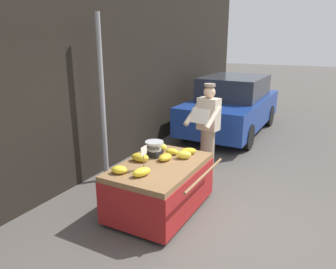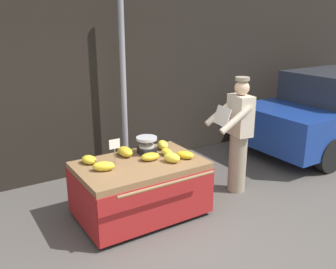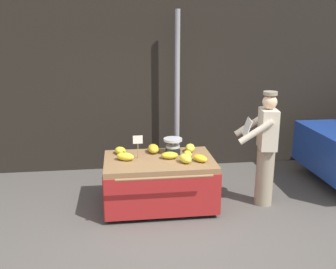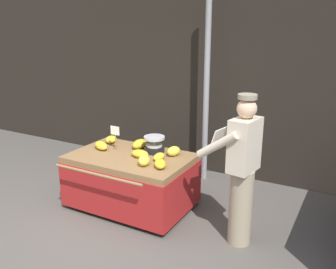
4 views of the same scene
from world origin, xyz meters
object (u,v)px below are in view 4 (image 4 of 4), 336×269
vendor_person (242,170)px  weighing_scale (154,145)px  banana_cart (131,170)px  banana_bunch_0 (144,160)px  banana_bunch_4 (159,157)px  banana_bunch_2 (174,151)px  banana_bunch_6 (101,146)px  banana_bunch_3 (140,154)px  street_pole (206,91)px  banana_bunch_7 (140,144)px  banana_bunch_1 (111,139)px  banana_bunch_5 (160,164)px  price_sign (115,133)px

vendor_person → weighing_scale: bearing=165.2°
banana_cart → weighing_scale: weighing_scale is taller
banana_bunch_0 → banana_bunch_4: 0.25m
banana_bunch_4 → vendor_person: (1.13, -0.14, 0.09)m
banana_bunch_2 → banana_bunch_6: banana_bunch_2 is taller
banana_cart → vendor_person: vendor_person is taller
banana_bunch_2 → banana_bunch_3: (-0.35, -0.27, -0.01)m
street_pole → banana_bunch_7: size_ratio=10.40×
weighing_scale → banana_bunch_2: size_ratio=1.36×
banana_bunch_6 → banana_bunch_2: bearing=15.1°
banana_bunch_6 → banana_bunch_7: 0.53m
weighing_scale → banana_cart: bearing=-135.3°
weighing_scale → banana_bunch_2: (0.27, 0.04, -0.06)m
banana_bunch_1 → banana_bunch_3: size_ratio=0.88×
street_pole → banana_bunch_5: bearing=-86.6°
weighing_scale → banana_bunch_2: bearing=7.8°
banana_bunch_6 → price_sign: bearing=22.8°
banana_bunch_5 → weighing_scale: bearing=128.4°
banana_cart → vendor_person: size_ratio=0.94×
banana_bunch_7 → weighing_scale: bearing=-14.7°
weighing_scale → price_sign: price_sign is taller
banana_bunch_4 → banana_bunch_5: bearing=-56.5°
banana_cart → banana_bunch_0: 0.49m
banana_bunch_1 → banana_bunch_6: 0.32m
street_pole → banana_bunch_6: bearing=-124.6°
banana_bunch_3 → banana_bunch_2: bearing=37.3°
price_sign → banana_bunch_7: (0.24, 0.23, -0.19)m
banana_bunch_5 → banana_bunch_6: 1.07m
banana_bunch_0 → banana_bunch_7: bearing=128.0°
banana_bunch_2 → banana_bunch_5: bearing=-82.5°
banana_cart → banana_bunch_1: size_ratio=7.38×
banana_bunch_0 → banana_bunch_5: banana_bunch_0 is taller
weighing_scale → banana_bunch_3: size_ratio=1.13×
price_sign → banana_bunch_3: size_ratio=1.37×
street_pole → banana_bunch_3: size_ratio=11.60×
street_pole → banana_bunch_5: size_ratio=11.84×
street_pole → banana_bunch_1: (-1.02, -1.08, -0.65)m
street_pole → banana_bunch_7: street_pole is taller
banana_bunch_2 → banana_bunch_3: bearing=-142.7°
street_pole → price_sign: size_ratio=8.47×
vendor_person → banana_cart: bearing=175.7°
banana_cart → banana_bunch_4: banana_bunch_4 is taller
banana_bunch_7 → vendor_person: 1.66m
banana_bunch_1 → banana_bunch_2: size_ratio=1.06×
banana_bunch_7 → banana_bunch_3: bearing=-55.9°
banana_bunch_3 → banana_bunch_7: (-0.21, 0.31, 0.01)m
banana_bunch_3 → banana_bunch_0: bearing=-46.9°
price_sign → banana_bunch_5: 0.93m
banana_bunch_2 → banana_bunch_5: 0.46m
price_sign → banana_bunch_3: (0.45, -0.08, -0.20)m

